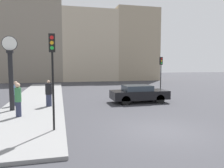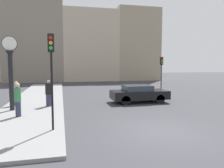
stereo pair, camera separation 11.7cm
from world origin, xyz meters
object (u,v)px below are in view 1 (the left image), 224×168
at_px(traffic_light_far, 161,68).
at_px(street_clock, 11,73).
at_px(sedan_car, 139,93).
at_px(pedestrian_green_hoodie, 18,100).
at_px(traffic_light_near, 52,62).
at_px(pedestrian_black_jacket, 49,93).
at_px(pedestrian_blue_stripe, 16,93).

distance_m(traffic_light_far, street_clock, 13.65).
height_order(sedan_car, pedestrian_green_hoodie, pedestrian_green_hoodie).
xyz_separation_m(sedan_car, traffic_light_far, (3.76, 3.96, 1.91)).
bearing_deg(traffic_light_near, pedestrian_black_jacket, 94.62).
height_order(pedestrian_black_jacket, pedestrian_green_hoodie, pedestrian_green_hoodie).
xyz_separation_m(traffic_light_near, pedestrian_green_hoodie, (-1.90, 2.90, -1.97)).
bearing_deg(pedestrian_blue_stripe, traffic_light_near, -67.60).
relative_size(traffic_light_near, street_clock, 0.91).
xyz_separation_m(street_clock, pedestrian_blue_stripe, (-0.04, 1.61, -1.48)).
distance_m(pedestrian_blue_stripe, pedestrian_green_hoodie, 3.52).
bearing_deg(pedestrian_black_jacket, traffic_light_near, -85.38).
bearing_deg(sedan_car, street_clock, -170.44).
bearing_deg(traffic_light_near, sedan_car, 45.13).
distance_m(street_clock, pedestrian_black_jacket, 2.70).
height_order(pedestrian_black_jacket, pedestrian_blue_stripe, pedestrian_black_jacket).
bearing_deg(pedestrian_green_hoodie, traffic_light_far, 31.52).
distance_m(street_clock, pedestrian_blue_stripe, 2.19).
xyz_separation_m(pedestrian_black_jacket, pedestrian_blue_stripe, (-2.17, 0.79, -0.04)).
xyz_separation_m(traffic_light_far, pedestrian_blue_stripe, (-12.56, -3.82, -1.65)).
relative_size(street_clock, pedestrian_green_hoodie, 2.47).
bearing_deg(street_clock, pedestrian_blue_stripe, 91.43).
bearing_deg(pedestrian_blue_stripe, traffic_light_far, 16.91).
height_order(traffic_light_far, pedestrian_green_hoodie, traffic_light_far).
height_order(traffic_light_far, pedestrian_blue_stripe, traffic_light_far).
height_order(street_clock, pedestrian_green_hoodie, street_clock).
bearing_deg(pedestrian_black_jacket, sedan_car, 5.60).
xyz_separation_m(traffic_light_far, street_clock, (-12.52, -5.43, -0.17)).
height_order(street_clock, pedestrian_blue_stripe, street_clock).
distance_m(sedan_car, pedestrian_blue_stripe, 8.81).
bearing_deg(pedestrian_black_jacket, pedestrian_blue_stripe, 160.06).
height_order(sedan_car, pedestrian_blue_stripe, pedestrian_blue_stripe).
xyz_separation_m(traffic_light_far, pedestrian_green_hoodie, (-11.85, -7.27, -1.54)).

